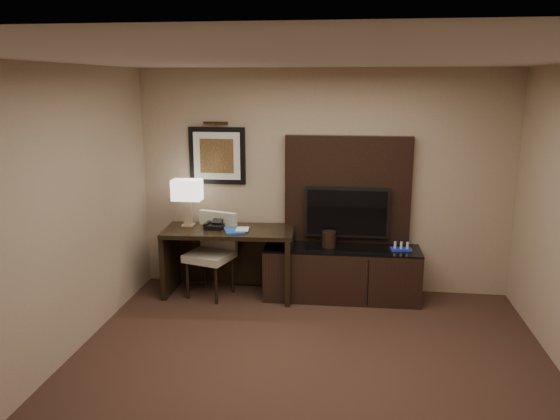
% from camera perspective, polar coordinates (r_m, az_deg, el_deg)
% --- Properties ---
extents(floor, '(4.50, 5.00, 0.01)m').
position_cam_1_polar(floor, '(4.78, 2.50, -18.89)').
color(floor, '#341F17').
rests_on(floor, ground).
extents(ceiling, '(4.50, 5.00, 0.01)m').
position_cam_1_polar(ceiling, '(4.05, 2.90, 15.55)').
color(ceiling, silver).
rests_on(ceiling, wall_back).
extents(wall_back, '(4.50, 0.01, 2.70)m').
position_cam_1_polar(wall_back, '(6.65, 4.50, 2.94)').
color(wall_back, tan).
rests_on(wall_back, floor).
extents(wall_left, '(0.01, 5.00, 2.70)m').
position_cam_1_polar(wall_left, '(4.93, -24.38, -1.88)').
color(wall_left, tan).
rests_on(wall_left, floor).
extents(desk, '(1.58, 0.75, 0.83)m').
position_cam_1_polar(desk, '(6.64, -5.29, -5.44)').
color(desk, black).
rests_on(desk, floor).
extents(credenza, '(1.84, 0.54, 0.63)m').
position_cam_1_polar(credenza, '(6.57, 6.44, -6.58)').
color(credenza, black).
rests_on(credenza, floor).
extents(tv_wall_panel, '(1.50, 0.12, 1.30)m').
position_cam_1_polar(tv_wall_panel, '(6.60, 7.06, 2.09)').
color(tv_wall_panel, black).
rests_on(tv_wall_panel, wall_back).
extents(tv, '(1.00, 0.08, 0.60)m').
position_cam_1_polar(tv, '(6.55, 6.99, -0.22)').
color(tv, black).
rests_on(tv, tv_wall_panel).
extents(artwork, '(0.70, 0.04, 0.70)m').
position_cam_1_polar(artwork, '(6.77, -6.58, 5.66)').
color(artwork, black).
rests_on(artwork, wall_back).
extents(picture_light, '(0.04, 0.04, 0.30)m').
position_cam_1_polar(picture_light, '(6.69, -6.75, 9.01)').
color(picture_light, '#3E2113').
rests_on(picture_light, wall_back).
extents(desk_chair, '(0.64, 0.69, 1.03)m').
position_cam_1_polar(desk_chair, '(6.60, -7.36, -4.70)').
color(desk_chair, '#BEBA9F').
rests_on(desk_chair, floor).
extents(table_lamp, '(0.40, 0.30, 0.58)m').
position_cam_1_polar(table_lamp, '(6.68, -9.64, 0.79)').
color(table_lamp, tan).
rests_on(table_lamp, desk).
extents(desk_phone, '(0.23, 0.21, 0.10)m').
position_cam_1_polar(desk_phone, '(6.55, -6.86, -1.50)').
color(desk_phone, black).
rests_on(desk_phone, desk).
extents(blue_folder, '(0.31, 0.35, 0.02)m').
position_cam_1_polar(blue_folder, '(6.42, -4.78, -2.15)').
color(blue_folder, '#18439E').
rests_on(blue_folder, desk).
extents(book, '(0.15, 0.04, 0.21)m').
position_cam_1_polar(book, '(6.43, -4.68, -1.26)').
color(book, '#9D947B').
rests_on(book, desk).
extents(ice_bucket, '(0.18, 0.18, 0.19)m').
position_cam_1_polar(ice_bucket, '(6.48, 5.12, -3.04)').
color(ice_bucket, black).
rests_on(ice_bucket, credenza).
extents(minibar_tray, '(0.25, 0.17, 0.08)m').
position_cam_1_polar(minibar_tray, '(6.49, 12.55, -3.76)').
color(minibar_tray, '#1A30A9').
rests_on(minibar_tray, credenza).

